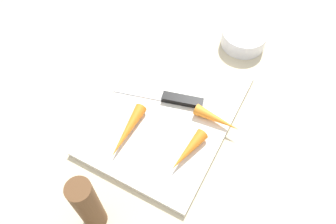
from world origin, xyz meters
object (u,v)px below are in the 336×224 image
at_px(carrot_shortest, 217,119).
at_px(small_bowl, 244,38).
at_px(carrot_medium, 188,151).
at_px(knife, 177,99).
at_px(pepper_grinder, 88,206).
at_px(cutting_board, 168,114).
at_px(carrot_longest, 127,131).

height_order(carrot_shortest, small_bowl, small_bowl).
bearing_deg(small_bowl, carrot_medium, 2.64).
distance_m(carrot_shortest, small_bowl, 0.25).
relative_size(knife, pepper_grinder, 1.29).
bearing_deg(cutting_board, knife, 176.13).
distance_m(cutting_board, carrot_medium, 0.11).
bearing_deg(carrot_longest, cutting_board, 148.08).
bearing_deg(cutting_board, small_bowl, 166.81).
relative_size(knife, carrot_shortest, 2.01).
bearing_deg(knife, carrot_longest, 53.37).
distance_m(cutting_board, carrot_longest, 0.10).
bearing_deg(carrot_medium, small_bowl, -166.57).
xyz_separation_m(carrot_longest, small_bowl, (-0.36, 0.11, -0.00)).
relative_size(knife, carrot_longest, 1.55).
relative_size(cutting_board, pepper_grinder, 2.34).
distance_m(cutting_board, carrot_shortest, 0.11).
height_order(cutting_board, carrot_longest, carrot_longest).
bearing_deg(carrot_longest, pepper_grinder, 9.10).
distance_m(carrot_shortest, pepper_grinder, 0.31).
relative_size(carrot_shortest, pepper_grinder, 0.64).
xyz_separation_m(cutting_board, carrot_longest, (0.09, -0.05, 0.02)).
relative_size(cutting_board, carrot_shortest, 3.65).
xyz_separation_m(small_bowl, pepper_grinder, (0.54, -0.07, 0.06)).
height_order(carrot_longest, carrot_shortest, carrot_longest).
height_order(small_bowl, pepper_grinder, pepper_grinder).
bearing_deg(pepper_grinder, knife, 177.90).
relative_size(carrot_medium, pepper_grinder, 0.65).
distance_m(carrot_longest, carrot_shortest, 0.19).
bearing_deg(small_bowl, pepper_grinder, -7.79).
relative_size(carrot_shortest, small_bowl, 0.92).
bearing_deg(carrot_medium, cutting_board, -120.19).
xyz_separation_m(cutting_board, carrot_medium, (0.07, 0.08, 0.02)).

